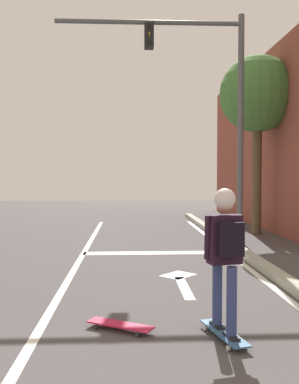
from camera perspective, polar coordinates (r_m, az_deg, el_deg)
lane_line_center at (r=6.76m, az=-11.78°, el=-13.12°), size 0.12×20.00×0.01m
lane_line_curbside at (r=7.06m, az=16.71°, el=-12.50°), size 0.12×20.00×0.01m
stop_bar at (r=10.03m, az=1.33°, el=-8.01°), size 3.48×0.40×0.01m
lane_arrow_stem at (r=7.06m, az=4.59°, el=-12.41°), size 0.16×1.40×0.01m
lane_arrow_head at (r=7.88m, az=3.78°, el=-10.86°), size 0.71×0.71×0.01m
curb_strip at (r=7.13m, az=18.65°, el=-11.82°), size 0.24×24.00×0.14m
skateboard at (r=5.02m, az=9.78°, el=-17.84°), size 0.40×0.90×0.08m
skater at (r=4.76m, az=9.96°, el=-6.61°), size 0.43×0.60×1.57m
spare_skateboard at (r=5.21m, az=-3.88°, el=-17.08°), size 0.80×0.57×0.08m
traffic_signal_mast at (r=11.74m, az=6.94°, el=13.61°), size 4.92×0.34×5.98m
roadside_tree at (r=13.66m, az=14.05°, el=12.19°), size 2.28×2.28×5.36m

